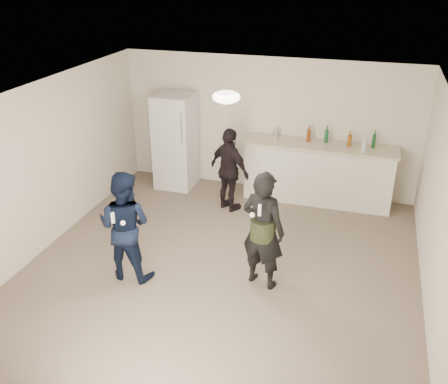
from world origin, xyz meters
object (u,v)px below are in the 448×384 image
(counter, at_px, (318,174))
(spectator, at_px, (230,170))
(shaker, at_px, (275,134))
(fridge, at_px, (176,141))
(woman, at_px, (263,230))
(man, at_px, (125,226))

(counter, xyz_separation_m, spectator, (-1.43, -0.78, 0.22))
(counter, distance_m, spectator, 1.64)
(counter, bearing_deg, shaker, 173.01)
(fridge, xyz_separation_m, spectator, (1.28, -0.71, -0.15))
(woman, height_order, spectator, woman)
(shaker, bearing_deg, woman, -81.29)
(shaker, bearing_deg, spectator, -124.06)
(man, xyz_separation_m, woman, (1.83, 0.35, 0.05))
(woman, xyz_separation_m, spectator, (-1.04, 2.01, -0.08))
(counter, bearing_deg, woman, -97.85)
(counter, distance_m, woman, 2.83)
(counter, height_order, spectator, spectator)
(fridge, xyz_separation_m, shaker, (1.88, 0.17, 0.28))
(woman, bearing_deg, man, 26.82)
(shaker, bearing_deg, counter, -6.99)
(man, height_order, spectator, man)
(counter, height_order, man, man)
(shaker, xyz_separation_m, woman, (0.44, -2.89, -0.34))
(spectator, bearing_deg, shaker, -94.07)
(man, relative_size, woman, 0.95)
(fridge, relative_size, shaker, 10.59)
(spectator, bearing_deg, man, 101.45)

